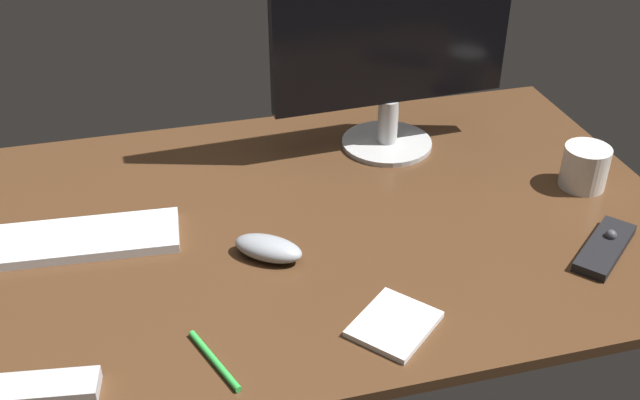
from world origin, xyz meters
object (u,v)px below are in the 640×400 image
computer_mouse (268,248)px  notepad (394,324)px  coffee_mug (585,167)px  pen (214,360)px  tv_remote (36,390)px  keyboard (71,240)px  monitor (393,21)px  media_remote (605,247)px

computer_mouse → notepad: size_ratio=0.97×
coffee_mug → notepad: 55.92cm
computer_mouse → pen: 25.24cm
tv_remote → coffee_mug: bearing=24.7°
pen → notepad: bearing=70.3°
keyboard → pen: bearing=-55.8°
coffee_mug → pen: 80.38cm
monitor → pen: size_ratio=3.59×
media_remote → tv_remote: (-91.14, -9.28, 0.19)cm
monitor → coffee_mug: 45.74cm
computer_mouse → notepad: (14.66, -21.42, -1.36)cm
computer_mouse → media_remote: size_ratio=0.72×
media_remote → tv_remote: media_remote is taller
monitor → media_remote: (23.56, -44.59, -26.08)cm
computer_mouse → notepad: bearing=-19.4°
computer_mouse → notepad: 25.99cm
monitor → keyboard: (-63.60, -19.65, -26.13)cm
tv_remote → monitor: bearing=46.8°
media_remote → coffee_mug: size_ratio=1.90×
keyboard → computer_mouse: bearing=-16.7°
media_remote → notepad: size_ratio=1.35×
monitor → coffee_mug: bearing=-41.6°
computer_mouse → media_remote: bearing=23.2°
monitor → computer_mouse: size_ratio=4.05×
keyboard → media_remote: (87.16, -24.95, 0.05)cm
monitor → tv_remote: 90.23cm
computer_mouse → media_remote: computer_mouse is taller
tv_remote → notepad: bearing=8.9°
pen → keyboard: bearing=-171.1°
keyboard → notepad: keyboard is taller
computer_mouse → media_remote: (55.25, -12.76, -0.98)cm
coffee_mug → monitor: bearing=141.3°
coffee_mug → computer_mouse: bearing=-173.6°
media_remote → tv_remote: 91.62cm
monitor → pen: bearing=-132.0°
computer_mouse → coffee_mug: size_ratio=1.38×
monitor → media_remote: monitor is taller
notepad → pen: bearing=-178.7°
keyboard → computer_mouse: (31.90, -12.18, 1.03)cm
keyboard → tv_remote: 34.46cm
tv_remote → notepad: (50.55, 0.63, -0.57)cm
keyboard → media_remote: media_remote is taller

